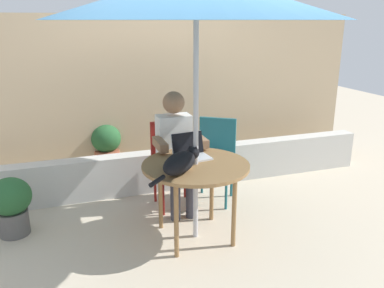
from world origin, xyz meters
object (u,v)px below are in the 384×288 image
laptop (190,150)px  cat (181,162)px  person_seated (176,146)px  potted_plant_by_chair (11,203)px  potted_plant_near_fence (107,148)px  patio_table (196,171)px  chair_empty (216,153)px  chair_occupied (172,157)px

laptop → cat: 0.38m
person_seated → potted_plant_by_chair: 1.62m
potted_plant_by_chair → potted_plant_near_fence: bearing=50.8°
patio_table → chair_empty: size_ratio=1.05×
person_seated → laptop: person_seated is taller
chair_empty → laptop: size_ratio=2.72×
potted_plant_near_fence → laptop: bearing=-71.3°
patio_table → cat: bearing=-141.2°
chair_occupied → person_seated: (0.00, -0.16, 0.17)m
patio_table → cat: 0.27m
laptop → potted_plant_by_chair: size_ratio=0.60×
chair_occupied → chair_empty: size_ratio=1.00×
patio_table → chair_empty: bearing=56.2°
person_seated → laptop: (0.01, -0.41, 0.08)m
chair_occupied → cat: 0.95m
cat → potted_plant_by_chair: cat is taller
patio_table → chair_empty: chair_empty is taller
laptop → chair_occupied: bearing=91.2°
person_seated → cat: (-0.18, -0.74, 0.10)m
chair_occupied → cat: size_ratio=1.68×
potted_plant_by_chair → chair_empty: bearing=3.8°
chair_occupied → patio_table: bearing=-90.0°
chair_occupied → potted_plant_near_fence: (-0.55, 1.09, -0.17)m
patio_table → laptop: size_ratio=2.86×
patio_table → laptop: laptop is taller
chair_occupied → potted_plant_near_fence: 1.23m
person_seated → cat: 0.77m
chair_occupied → potted_plant_near_fence: size_ratio=1.36×
laptop → potted_plant_by_chair: 1.70m
cat → potted_plant_near_fence: (-0.37, 1.98, -0.44)m
laptop → cat: size_ratio=0.62×
patio_table → chair_occupied: 0.76m
laptop → potted_plant_by_chair: bearing=165.8°
patio_table → chair_occupied: chair_occupied is taller
chair_occupied → person_seated: bearing=-90.0°
cat → potted_plant_by_chair: size_ratio=0.97×
person_seated → potted_plant_by_chair: person_seated is taller
person_seated → laptop: size_ratio=3.75×
patio_table → chair_empty: 0.88m
cat → potted_plant_by_chair: (-1.39, 0.73, -0.48)m
person_seated → chair_occupied: bearing=90.0°
cat → patio_table: bearing=38.8°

